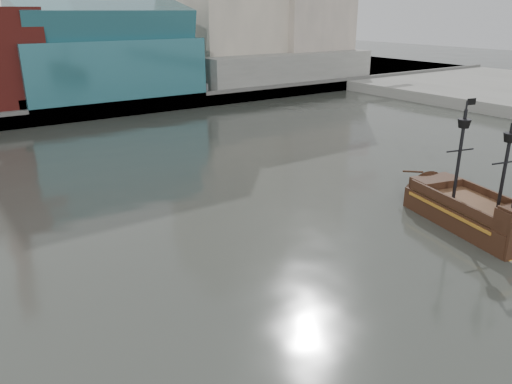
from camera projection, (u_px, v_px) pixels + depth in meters
ground at (353, 310)px, 29.30m from camera, size 400.00×400.00×0.00m
promenade_far at (24, 92)px, 100.02m from camera, size 220.00×60.00×2.00m
seawall at (64, 115)px, 77.13m from camera, size 220.00×1.00×2.60m
crane_b at (347, 13)px, 142.12m from camera, size 19.10×4.00×26.25m
pirate_ship at (474, 216)px, 40.15m from camera, size 7.60×15.19×10.92m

